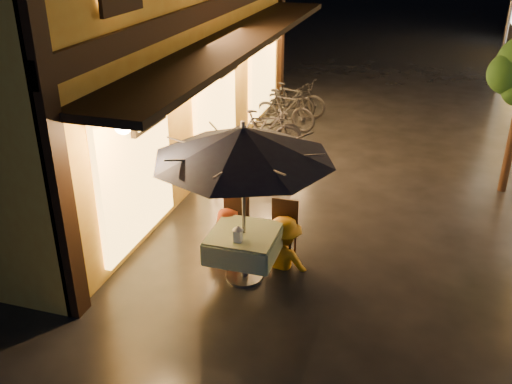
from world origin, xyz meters
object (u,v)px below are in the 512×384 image
(patio_umbrella, at_px, (243,143))
(table_lantern, at_px, (238,233))
(cafe_table, at_px, (244,244))
(person_yellow, at_px, (284,220))
(bicycle_0, at_px, (253,167))
(person_orange, at_px, (225,210))

(patio_umbrella, height_order, table_lantern, patio_umbrella)
(patio_umbrella, bearing_deg, table_lantern, -90.00)
(cafe_table, bearing_deg, person_yellow, 49.15)
(patio_umbrella, relative_size, bicycle_0, 1.62)
(table_lantern, distance_m, person_yellow, 0.93)
(cafe_table, bearing_deg, table_lantern, -90.00)
(person_yellow, distance_m, bicycle_0, 2.96)
(cafe_table, height_order, person_orange, person_orange)
(patio_umbrella, bearing_deg, person_yellow, 49.15)
(table_lantern, distance_m, bicycle_0, 3.57)
(person_yellow, bearing_deg, table_lantern, 66.01)
(table_lantern, height_order, person_yellow, person_yellow)
(person_orange, bearing_deg, patio_umbrella, 134.32)
(patio_umbrella, height_order, bicycle_0, patio_umbrella)
(bicycle_0, bearing_deg, cafe_table, 171.70)
(cafe_table, height_order, patio_umbrella, patio_umbrella)
(person_yellow, bearing_deg, bicycle_0, -57.65)
(cafe_table, xyz_separation_m, person_orange, (-0.48, 0.51, 0.23))
(person_orange, bearing_deg, person_yellow, -177.30)
(bicycle_0, bearing_deg, patio_umbrella, 171.70)
(person_orange, bearing_deg, cafe_table, 134.32)
(person_orange, distance_m, bicycle_0, 2.70)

